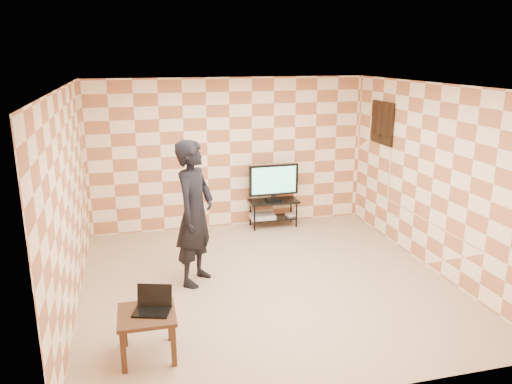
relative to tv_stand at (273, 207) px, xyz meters
The scene contains 14 objects.
floor 2.38m from the tv_stand, 108.46° to the right, with size 5.00×5.00×0.00m, color tan.
wall_back 1.26m from the tv_stand, 160.40° to the left, with size 5.00×0.02×2.70m, color #FDE2BE.
wall_front 4.89m from the tv_stand, 98.95° to the right, with size 5.00×0.02×2.70m, color #FDE2BE.
wall_left 4.06m from the tv_stand, 145.46° to the right, with size 0.02×5.00×2.70m, color #FDE2BE.
wall_right 3.01m from the tv_stand, 51.87° to the right, with size 0.02×5.00×2.70m, color #FDE2BE.
ceiling 3.32m from the tv_stand, 108.46° to the right, with size 5.00×5.00×0.02m, color white.
wall_art 2.44m from the tv_stand, 21.65° to the right, with size 0.04×0.72×0.72m.
tv_stand is the anchor object (origin of this frame).
tv 0.51m from the tv_stand, 91.01° to the right, with size 0.92×0.18×0.67m.
dvd_player 0.26m from the tv_stand, behind, with size 0.45×0.32×0.07m, color #AEAEB0.
game_console 0.39m from the tv_stand, ahead, with size 0.20×0.14×0.04m, color silver.
side_table 4.36m from the tv_stand, 123.80° to the right, with size 0.60×0.60×0.50m.
laptop 4.29m from the tv_stand, 123.35° to the right, with size 0.44×0.39×0.25m.
person 2.67m from the tv_stand, 130.73° to the right, with size 0.73×0.48×2.01m, color black.
Camera 1 is at (-1.73, -6.17, 3.09)m, focal length 35.00 mm.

